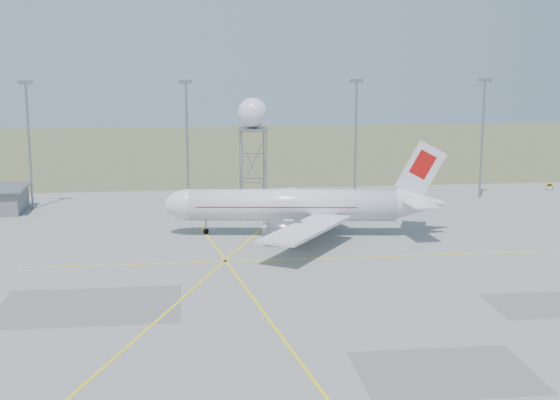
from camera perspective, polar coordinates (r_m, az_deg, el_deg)
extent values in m
plane|color=gray|center=(66.99, 2.30, -11.20)|extent=(400.00, 400.00, 0.00)
cube|color=#586437|center=(203.07, -3.97, 3.78)|extent=(400.00, 120.00, 0.03)
cylinder|color=gray|center=(130.57, -17.86, 3.71)|extent=(0.36, 0.36, 20.00)
cube|color=gray|center=(129.78, -18.13, 8.18)|extent=(2.20, 0.50, 0.60)
cylinder|color=gray|center=(128.16, -6.80, 4.04)|extent=(0.36, 0.36, 20.00)
cube|color=gray|center=(127.35, -6.91, 8.60)|extent=(2.20, 0.50, 0.60)
cylinder|color=gray|center=(131.18, 5.55, 4.22)|extent=(0.36, 0.36, 20.00)
cube|color=gray|center=(130.39, 5.63, 8.68)|extent=(2.20, 0.50, 0.60)
cylinder|color=gray|center=(137.57, 14.56, 4.23)|extent=(0.36, 0.36, 20.00)
cube|color=gray|center=(136.81, 14.77, 8.48)|extent=(2.20, 0.50, 0.60)
cylinder|color=black|center=(150.32, 18.90, 0.84)|extent=(0.10, 0.10, 0.80)
cylinder|color=black|center=(150.85, 19.31, 0.84)|extent=(0.10, 0.10, 0.80)
cube|color=yellow|center=(150.50, 19.11, 1.05)|extent=(1.60, 0.15, 0.50)
cube|color=black|center=(150.42, 19.13, 1.04)|extent=(0.80, 0.03, 0.30)
cylinder|color=silver|center=(107.46, 0.93, -0.37)|extent=(28.77, 8.09, 4.38)
ellipsoid|color=silver|center=(108.35, -6.62, -0.35)|extent=(7.52, 5.26, 4.38)
cube|color=black|center=(108.40, -7.31, -0.01)|extent=(1.96, 2.60, 1.07)
cone|color=silver|center=(108.87, 10.18, -0.22)|extent=(7.08, 5.20, 4.38)
cube|color=silver|center=(108.09, 10.26, 2.17)|extent=(6.99, 1.25, 8.23)
cube|color=#AF0E0B|center=(108.01, 10.39, 2.57)|extent=(3.78, 0.87, 4.22)
cube|color=silver|center=(112.07, 9.62, 0.40)|extent=(4.26, 6.43, 0.20)
cube|color=silver|center=(105.29, 10.20, -0.30)|extent=(4.26, 6.43, 0.20)
cube|color=silver|center=(117.35, 1.71, 0.04)|extent=(10.51, 18.26, 0.39)
cube|color=silver|center=(98.08, 1.90, -2.13)|extent=(14.06, 17.49, 0.39)
cylinder|color=slate|center=(114.09, 0.36, -0.77)|extent=(4.89, 3.10, 2.52)
cylinder|color=slate|center=(101.70, 0.32, -2.22)|extent=(4.89, 3.10, 2.52)
cube|color=#AF0E0B|center=(107.45, -0.24, -0.31)|extent=(22.27, 7.26, 0.13)
cylinder|color=black|center=(108.86, -5.43, -2.25)|extent=(0.86, 0.86, 0.98)
cube|color=black|center=(108.27, 2.08, -2.28)|extent=(1.95, 6.65, 0.98)
cylinder|color=gray|center=(108.15, 2.08, -2.02)|extent=(0.29, 0.29, 1.97)
cylinder|color=gray|center=(125.16, -2.80, 2.24)|extent=(0.23, 0.23, 12.68)
cylinder|color=gray|center=(125.48, -1.03, 2.28)|extent=(0.23, 0.23, 12.68)
cylinder|color=gray|center=(129.32, -1.20, 2.54)|extent=(0.23, 0.23, 12.68)
cylinder|color=gray|center=(129.00, -2.93, 2.50)|extent=(0.23, 0.23, 12.68)
cube|color=gray|center=(126.44, -2.01, 5.24)|extent=(4.50, 4.50, 0.24)
sphere|color=silver|center=(126.21, -2.02, 6.38)|extent=(4.88, 4.88, 4.88)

